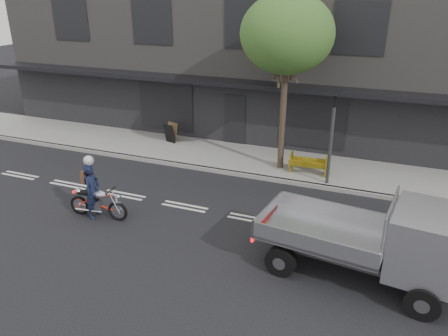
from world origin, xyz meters
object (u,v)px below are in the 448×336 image
at_px(street_tree, 287,35).
at_px(sandwich_board, 169,134).
at_px(traffic_light_pole, 331,145).
at_px(rider, 93,191).
at_px(motorcycle, 98,202).
at_px(flatbed_ute, 410,242).
at_px(construction_barrier, 307,165).

relative_size(street_tree, sandwich_board, 7.58).
bearing_deg(traffic_light_pole, rider, -142.84).
height_order(traffic_light_pole, sandwich_board, traffic_light_pole).
xyz_separation_m(traffic_light_pole, rider, (-6.60, -5.00, -0.75)).
height_order(street_tree, motorcycle, street_tree).
xyz_separation_m(flatbed_ute, sandwich_board, (-10.18, 7.12, -0.72)).
relative_size(street_tree, traffic_light_pole, 1.93).
bearing_deg(flatbed_ute, traffic_light_pole, 123.86).
height_order(traffic_light_pole, motorcycle, traffic_light_pole).
bearing_deg(flatbed_ute, street_tree, 134.33).
bearing_deg(traffic_light_pole, motorcycle, -142.20).
relative_size(street_tree, flatbed_ute, 1.30).
xyz_separation_m(street_tree, traffic_light_pole, (2.00, -0.85, -3.63)).
relative_size(flatbed_ute, construction_barrier, 3.56).
xyz_separation_m(flatbed_ute, construction_barrier, (-3.51, 5.73, -0.76)).
xyz_separation_m(traffic_light_pole, sandwich_board, (-7.51, 1.84, -1.06)).
height_order(motorcycle, rider, rider).
xyz_separation_m(street_tree, rider, (-4.60, -5.85, -4.38)).
xyz_separation_m(motorcycle, flatbed_ute, (9.11, -0.28, 0.77)).
bearing_deg(construction_barrier, rider, -136.55).
distance_m(construction_barrier, sandwich_board, 6.81).
bearing_deg(flatbed_ute, construction_barrier, 128.52).
xyz_separation_m(traffic_light_pole, flatbed_ute, (2.67, -5.28, -0.34)).
distance_m(traffic_light_pole, flatbed_ute, 5.92).
bearing_deg(rider, traffic_light_pole, -57.51).
distance_m(motorcycle, construction_barrier, 7.82).
height_order(street_tree, flatbed_ute, street_tree).
relative_size(street_tree, motorcycle, 3.29).
xyz_separation_m(motorcycle, construction_barrier, (5.60, 5.45, 0.01)).
xyz_separation_m(rider, sandwich_board, (-0.92, 6.84, -0.30)).
bearing_deg(street_tree, traffic_light_pole, -23.03).
xyz_separation_m(motorcycle, sandwich_board, (-1.07, 6.84, 0.05)).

